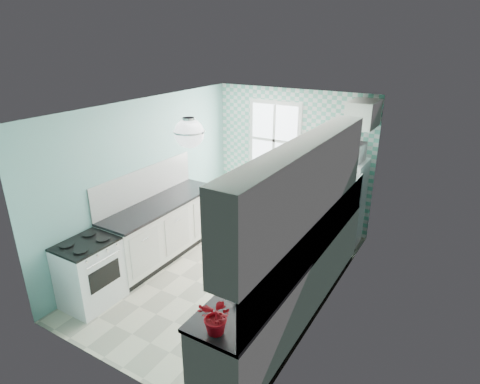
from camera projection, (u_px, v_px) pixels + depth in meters
The scene contains 26 objects.
floor at pixel (229, 274), 6.08m from camera, with size 3.00×4.40×0.02m, color beige.
ceiling at pixel (227, 106), 5.15m from camera, with size 3.00×4.40×0.02m, color white.
wall_back at pixel (292, 158), 7.38m from camera, with size 3.00×0.02×2.50m, color #77B2AC.
wall_front at pixel (104, 272), 3.85m from camera, with size 3.00×0.02×2.50m, color #77B2AC.
wall_left at pixel (147, 178), 6.33m from camera, with size 0.02×4.40×2.50m, color #77B2AC.
wall_right at pixel (332, 221), 4.89m from camera, with size 0.02×4.40×2.50m, color #77B2AC.
accent_wall at pixel (292, 158), 7.36m from camera, with size 3.00×0.01×2.50m, color #6AC3AA.
window at pixel (274, 140), 7.39m from camera, with size 1.04×0.05×1.44m.
backsplash_right at pixel (318, 238), 4.60m from camera, with size 0.02×3.60×0.51m, color white.
backsplash_left at pixel (145, 183), 6.28m from camera, with size 0.02×2.15×0.51m, color white.
upper_cabinets_right at pixel (303, 183), 4.26m from camera, with size 0.33×3.20×0.90m, color white.
upper_cabinet_fridge at pixel (364, 114), 6.08m from camera, with size 0.40×0.74×0.40m, color white.
ceiling_light at pixel (189, 133), 4.58m from camera, with size 0.34×0.34×0.35m.
base_cabinets_right at pixel (292, 285), 5.02m from camera, with size 0.60×3.60×0.90m, color white.
countertop_right at pixel (293, 252), 4.85m from camera, with size 0.63×3.60×0.04m, color black.
base_cabinets_left at pixel (163, 230), 6.42m from camera, with size 0.60×2.15×0.90m, color white.
countertop_left at pixel (161, 203), 6.24m from camera, with size 0.63×2.15×0.04m, color black.
fridge at pixel (342, 203), 6.70m from camera, with size 0.65×0.65×1.50m.
stove at pixel (90, 272), 5.27m from camera, with size 0.59×0.73×0.88m.
sink at pixel (318, 226), 5.49m from camera, with size 0.47×0.40×0.53m.
rug at pixel (248, 265), 6.26m from camera, with size 0.66×0.94×0.02m, color #7C0500.
dish_towel at pixel (302, 242), 5.99m from camera, with size 0.02×0.27×0.41m, color #4AA68E.
fruit_bowl at pixel (247, 298), 3.92m from camera, with size 0.27×0.27×0.07m, color white.
potted_plant at pixel (217, 317), 3.45m from camera, with size 0.31×0.27×0.34m, color #9E1B14.
soap_bottle at pixel (336, 204), 5.90m from camera, with size 0.09×0.09×0.20m, color #99A4AC.
microwave at pixel (347, 151), 6.37m from camera, with size 0.54×0.37×0.30m, color silver.
Camera 1 is at (2.81, -4.37, 3.38)m, focal length 30.00 mm.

